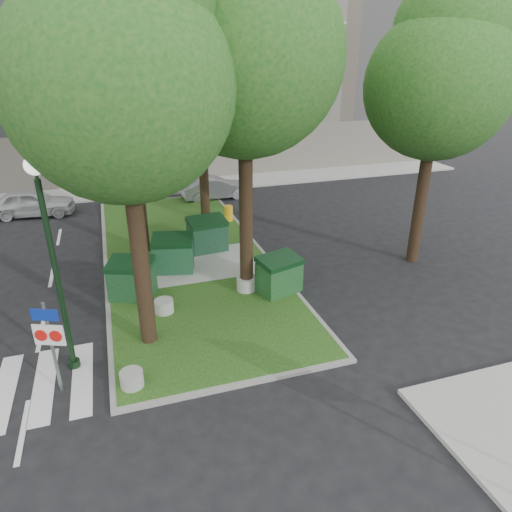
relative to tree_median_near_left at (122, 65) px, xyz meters
name	(u,v)px	position (x,y,z in m)	size (l,w,h in m)	color
ground	(222,388)	(1.41, -2.56, -7.32)	(120.00, 120.00, 0.00)	black
median_island	(186,256)	(1.91, 5.44, -7.26)	(6.00, 16.00, 0.12)	#164112
median_kerb	(186,257)	(1.91, 5.44, -7.27)	(6.30, 16.30, 0.10)	gray
building_sidewalk	(147,189)	(1.41, 15.94, -7.26)	(42.00, 3.00, 0.12)	#999993
zebra_crossing	(64,381)	(-2.34, -1.06, -7.31)	(5.00, 3.00, 0.01)	silver
apartment_building	(124,44)	(1.41, 23.44, 0.68)	(41.00, 12.00, 16.00)	#C7AE95
tree_median_near_left	(122,65)	(0.00, 0.00, 0.00)	(5.20, 5.20, 10.53)	black
tree_median_near_right	(247,35)	(3.50, 2.00, 0.67)	(5.60, 5.60, 11.46)	black
tree_median_mid	(128,70)	(0.50, 6.50, -0.34)	(4.80, 4.80, 9.99)	black
tree_median_far	(199,32)	(3.70, 9.50, 1.00)	(5.80, 5.80, 11.93)	black
tree_street_right	(442,71)	(10.50, 2.50, -0.33)	(5.00, 5.00, 10.06)	black
dumpster_a	(132,279)	(-0.31, 2.65, -6.55)	(1.71, 1.47, 1.34)	#0F3717
dumpster_b	(173,254)	(1.29, 4.23, -6.54)	(1.69, 1.36, 1.38)	#134425
dumpster_c	(207,234)	(2.89, 5.70, -6.52)	(1.62, 1.22, 1.40)	#0F331D
dumpster_d	(279,275)	(4.41, 1.48, -6.57)	(1.63, 1.35, 1.31)	#144118
bollard_left	(132,379)	(-0.69, -1.92, -7.00)	(0.57, 0.57, 0.40)	gray
bollard_right	(246,284)	(3.38, 1.92, -6.97)	(0.64, 0.64, 0.46)	#9FA09A
bollard_mid	(164,306)	(0.52, 1.31, -6.99)	(0.59, 0.59, 0.42)	#9E9F9A
litter_bin	(228,213)	(4.61, 8.88, -6.83)	(0.42, 0.42, 0.73)	gold
street_lamp	(50,244)	(-2.09, -0.53, -3.81)	(0.44, 0.44, 5.57)	black
traffic_sign_pole	(50,336)	(-2.36, -1.40, -5.74)	(0.70, 0.32, 2.45)	slate
car_white	(32,203)	(-4.46, 12.94, -6.63)	(1.61, 4.01, 1.37)	silver
car_silver	(215,188)	(4.91, 12.94, -6.70)	(1.31, 3.76, 1.24)	gray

